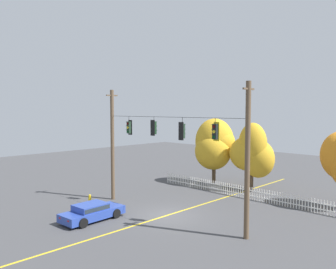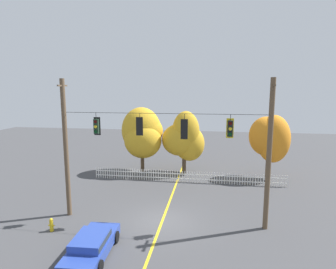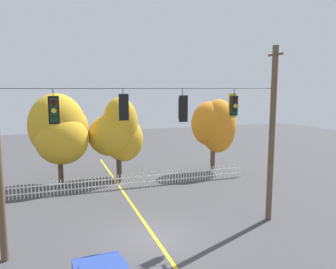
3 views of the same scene
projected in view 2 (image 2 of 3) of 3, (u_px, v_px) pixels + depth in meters
name	position (u px, v px, depth m)	size (l,w,h in m)	color
ground	(162.00, 221.00, 18.38)	(80.00, 80.00, 0.00)	#424244
lane_centerline_stripe	(162.00, 221.00, 18.38)	(0.16, 36.00, 0.01)	gold
signal_support_span	(162.00, 151.00, 17.64)	(13.06, 1.10, 9.09)	brown
traffic_signal_northbound_primary	(96.00, 126.00, 18.04)	(0.43, 0.38, 1.45)	black
traffic_signal_westbound_side	(140.00, 126.00, 17.59)	(0.43, 0.38, 1.37)	black
traffic_signal_eastbound_side	(184.00, 129.00, 17.20)	(0.43, 0.38, 1.53)	black
traffic_signal_northbound_secondary	(230.00, 128.00, 16.80)	(0.43, 0.38, 1.43)	black
white_picket_fence	(187.00, 177.00, 25.93)	(17.47, 0.06, 1.03)	white
autumn_maple_near_fence	(143.00, 133.00, 28.72)	(4.20, 4.03, 6.61)	brown
autumn_maple_mid	(184.00, 139.00, 28.25)	(4.25, 3.24, 6.31)	#473828
autumn_oak_far_east	(270.00, 138.00, 26.67)	(3.72, 3.10, 6.06)	brown
parked_car	(91.00, 245.00, 14.46)	(2.09, 4.45, 1.15)	#28429E
fire_hydrant	(51.00, 225.00, 17.03)	(0.38, 0.22, 0.82)	gold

